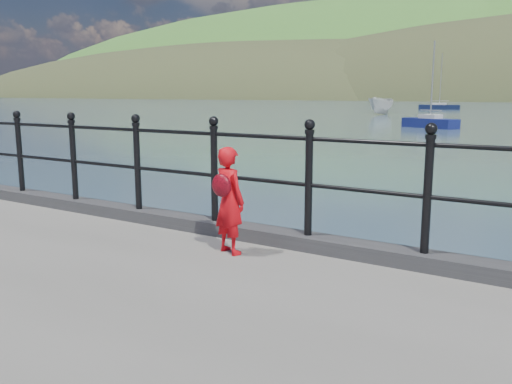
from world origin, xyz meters
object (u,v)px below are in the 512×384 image
Objects in this scene: sailboat_left at (439,107)px; launch_white at (381,106)px; sailboat_port at (430,123)px; railing at (259,166)px; child at (229,200)px.

launch_white is at bearing -104.21° from sailboat_left.
railing is at bearing -53.42° from sailboat_port.
launch_white is 0.62× the size of sailboat_left.
sailboat_port is (-7.60, 36.16, -1.48)m from railing.
railing is 16.73× the size of child.
child is at bearing -90.46° from sailboat_left.
sailboat_left is at bearing 102.53° from railing.
child is 0.20× the size of launch_white.
launch_white is at bearing -54.95° from child.
sailboat_left reaches higher than launch_white.
launch_white is 23.60m from sailboat_port.
sailboat_port reaches higher than child.
railing is 59.97m from launch_white.
launch_white is 24.74m from sailboat_left.
sailboat_left reaches higher than sailboat_port.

